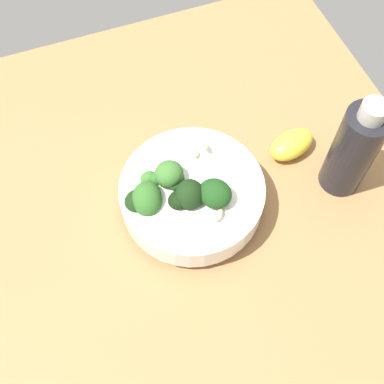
{
  "coord_description": "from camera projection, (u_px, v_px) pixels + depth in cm",
  "views": [
    {
      "loc": [
        32.66,
        -11.8,
        61.08
      ],
      "look_at": [
        2.79,
        -0.58,
        4.0
      ],
      "focal_mm": 45.35,
      "sensor_mm": 36.0,
      "label": 1
    }
  ],
  "objects": [
    {
      "name": "ground_plane",
      "position": [
        189.0,
        195.0,
        0.72
      ],
      "size": [
        71.0,
        71.0,
        3.72
      ],
      "primitive_type": "cube",
      "color": "#996D42"
    },
    {
      "name": "bowl_of_broccoli",
      "position": [
        189.0,
        194.0,
        0.66
      ],
      "size": [
        19.57,
        19.86,
        9.08
      ],
      "color": "white",
      "rests_on": "ground_plane"
    },
    {
      "name": "bottle_tall",
      "position": [
        354.0,
        150.0,
        0.64
      ],
      "size": [
        5.91,
        5.91,
        16.87
      ],
      "color": "black",
      "rests_on": "ground_plane"
    },
    {
      "name": "lemon_wedge",
      "position": [
        292.0,
        145.0,
        0.72
      ],
      "size": [
        5.87,
        8.14,
        3.61
      ],
      "primitive_type": "ellipsoid",
      "rotation": [
        0.0,
        0.0,
        1.81
      ],
      "color": "yellow",
      "rests_on": "ground_plane"
    }
  ]
}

